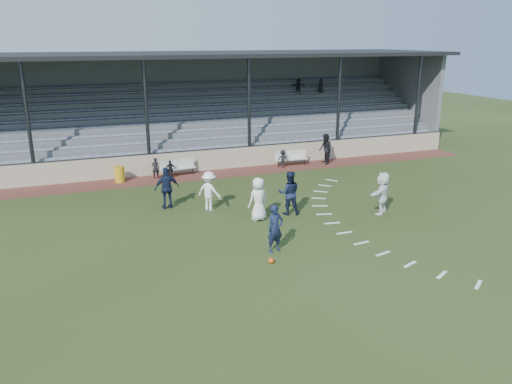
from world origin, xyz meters
TOP-DOWN VIEW (x-y plane):
  - ground at (0.00, 0.00)m, footprint 90.00×90.00m
  - cinder_track at (0.00, 10.50)m, footprint 34.00×2.00m
  - retaining_wall at (0.00, 11.55)m, footprint 34.00×0.18m
  - bench_left at (-1.57, 10.87)m, footprint 2.04×0.76m
  - bench_right at (5.35, 10.76)m, footprint 2.02×0.58m
  - trash_bin at (-4.78, 10.69)m, footprint 0.54×0.54m
  - football at (-0.98, -1.59)m, footprint 0.21×0.21m
  - player_white_lead at (0.15, 2.61)m, footprint 1.03×0.80m
  - player_navy_lead at (-0.45, -0.68)m, footprint 0.71×0.53m
  - player_navy_mid at (1.68, 2.85)m, footprint 1.13×0.99m
  - player_white_wing at (-1.46, 4.58)m, footprint 1.28×1.30m
  - player_navy_wing at (-3.18, 5.50)m, footprint 1.16×0.56m
  - player_white_back at (5.57, 1.51)m, footprint 1.72×1.51m
  - official at (7.52, 10.44)m, footprint 0.86×1.02m
  - sub_left_near at (-2.84, 10.73)m, footprint 0.43×0.29m
  - sub_left_far at (-2.06, 10.46)m, footprint 0.62×0.29m
  - sub_right at (4.72, 10.52)m, footprint 0.79×0.64m
  - grandstand at (0.01, 16.26)m, footprint 34.60×9.00m
  - penalty_arc at (4.12, 0.00)m, footprint 3.89×14.63m

SIDE VIEW (x-z plane):
  - ground at x=0.00m, z-range 0.00..0.00m
  - penalty_arc at x=4.12m, z-range 0.00..0.01m
  - cinder_track at x=0.00m, z-range 0.00..0.02m
  - football at x=-0.98m, z-range 0.00..0.21m
  - trash_bin at x=-4.78m, z-range 0.02..0.88m
  - sub_left_far at x=-2.06m, z-range 0.02..1.05m
  - sub_right at x=4.72m, z-range 0.02..1.09m
  - bench_left at x=-1.57m, z-range 0.11..1.06m
  - bench_right at x=5.35m, z-range 0.11..1.06m
  - retaining_wall at x=0.00m, z-range 0.00..1.20m
  - sub_left_near at x=-2.84m, z-range 0.02..1.19m
  - player_navy_lead at x=-0.45m, z-range 0.00..1.77m
  - player_white_wing at x=-1.46m, z-range 0.00..1.79m
  - player_white_lead at x=0.15m, z-range 0.00..1.87m
  - player_white_back at x=5.57m, z-range 0.00..1.89m
  - official at x=7.52m, z-range 0.02..1.89m
  - player_navy_wing at x=-3.18m, z-range 0.00..1.93m
  - player_navy_mid at x=1.68m, z-range 0.00..1.95m
  - grandstand at x=0.01m, z-range -1.10..5.51m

